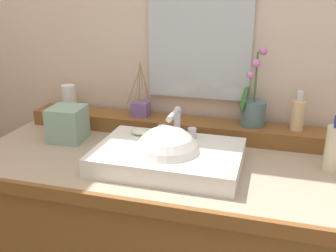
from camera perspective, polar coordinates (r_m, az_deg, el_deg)
name	(u,v)px	position (r m, az deg, el deg)	size (l,w,h in m)	color
wall_back	(195,34)	(1.68, 3.95, 13.41)	(2.90, 0.20, 2.47)	beige
back_ledge	(183,127)	(1.58, 2.23, -0.18)	(1.32, 0.13, 0.06)	brown
sink_basin	(168,158)	(1.31, -0.06, -4.76)	(0.49, 0.33, 0.27)	white
soap_bar	(140,132)	(1.42, -4.19, -0.84)	(0.07, 0.04, 0.02)	silver
potted_plant	(253,108)	(1.53, 12.49, 2.66)	(0.11, 0.10, 0.30)	slate
soap_dispenser	(298,114)	(1.52, 18.63, 1.64)	(0.05, 0.05, 0.15)	#DBB885
tumbler_cup	(69,97)	(1.75, -14.43, 4.14)	(0.06, 0.06, 0.11)	white
reed_diffuser	(141,108)	(1.62, -4.00, 2.72)	(0.11, 0.08, 0.23)	#765498
lotion_bottle	(334,148)	(1.36, 23.35, -3.01)	(0.06, 0.06, 0.19)	beige
tissue_box	(68,124)	(1.56, -14.61, 0.33)	(0.13, 0.13, 0.13)	#89AC9A
mirror	(200,27)	(1.55, 4.69, 14.35)	(0.42, 0.02, 0.57)	silver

